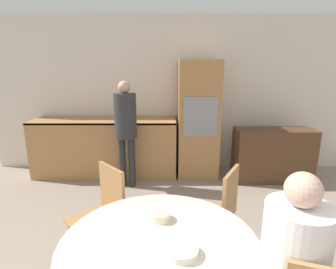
# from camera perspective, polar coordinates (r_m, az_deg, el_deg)

# --- Properties ---
(wall_back) EXTENTS (6.16, 0.05, 2.60)m
(wall_back) POSITION_cam_1_polar(r_m,az_deg,el_deg) (4.55, 0.28, 8.62)
(wall_back) COLOR silver
(wall_back) RESTS_ON ground_plane
(kitchen_counter) EXTENTS (2.33, 0.60, 0.93)m
(kitchen_counter) POSITION_cam_1_polar(r_m,az_deg,el_deg) (4.49, -13.42, -2.51)
(kitchen_counter) COLOR #AD7A47
(kitchen_counter) RESTS_ON ground_plane
(oven_unit) EXTENTS (0.65, 0.59, 1.87)m
(oven_unit) POSITION_cam_1_polar(r_m,az_deg,el_deg) (4.30, 6.51, 3.28)
(oven_unit) COLOR #AD7A47
(oven_unit) RESTS_ON ground_plane
(sideboard) EXTENTS (1.20, 0.45, 0.83)m
(sideboard) POSITION_cam_1_polar(r_m,az_deg,el_deg) (4.47, 21.76, -4.11)
(sideboard) COLOR #51331E
(sideboard) RESTS_ON ground_plane
(chair_far_left) EXTENTS (0.57, 0.57, 0.91)m
(chair_far_left) POSITION_cam_1_polar(r_m,az_deg,el_deg) (2.48, -13.93, -15.84)
(chair_far_left) COLOR #AD7A47
(chair_far_left) RESTS_ON ground_plane
(chair_far_right) EXTENTS (0.54, 0.54, 0.91)m
(chair_far_right) POSITION_cam_1_polar(r_m,az_deg,el_deg) (2.46, 10.89, -15.85)
(chair_far_right) COLOR #AD7A47
(chair_far_right) RESTS_ON ground_plane
(person_standing) EXTENTS (0.32, 0.32, 1.58)m
(person_standing) POSITION_cam_1_polar(r_m,az_deg,el_deg) (3.82, -9.25, 2.50)
(person_standing) COLOR #262628
(person_standing) RESTS_ON ground_plane
(bowl_near) EXTENTS (0.19, 0.19, 0.04)m
(bowl_near) POSITION_cam_1_polar(r_m,az_deg,el_deg) (1.61, 3.07, -24.05)
(bowl_near) COLOR silver
(bowl_near) RESTS_ON dining_table
(bowl_centre) EXTENTS (0.13, 0.13, 0.05)m
(bowl_centre) POSITION_cam_1_polar(r_m,az_deg,el_deg) (1.89, -1.72, -17.35)
(bowl_centre) COLOR beige
(bowl_centre) RESTS_ON dining_table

